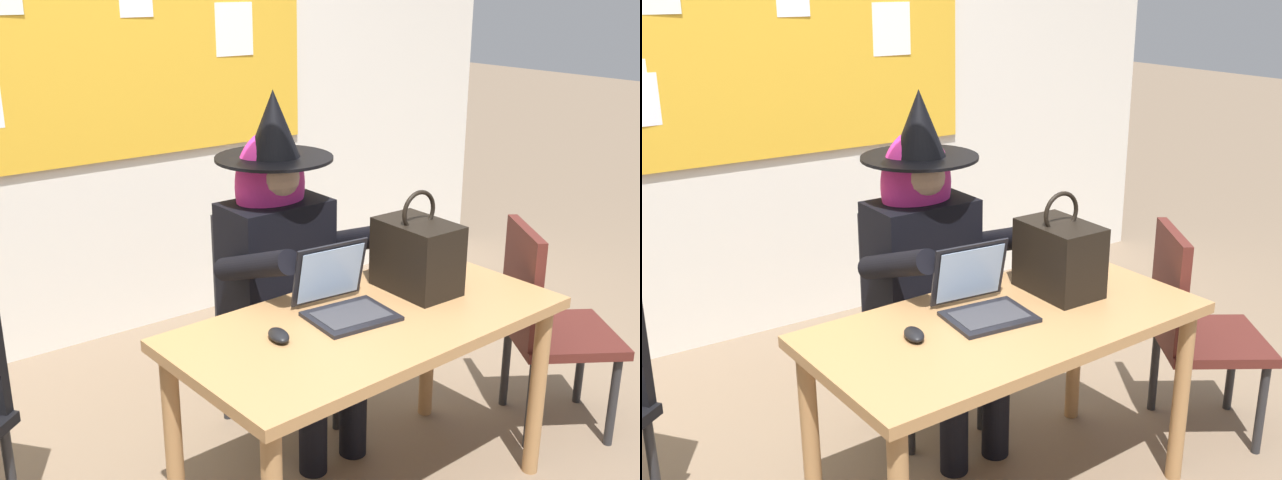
{
  "view_description": "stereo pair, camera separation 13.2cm",
  "coord_description": "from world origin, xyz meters",
  "views": [
    {
      "loc": [
        -1.4,
        -1.81,
        1.83
      ],
      "look_at": [
        0.19,
        0.32,
        0.92
      ],
      "focal_mm": 43.55,
      "sensor_mm": 36.0,
      "label": 1
    },
    {
      "loc": [
        -1.3,
        -1.88,
        1.83
      ],
      "look_at": [
        0.19,
        0.32,
        0.92
      ],
      "focal_mm": 43.55,
      "sensor_mm": 36.0,
      "label": 2
    }
  ],
  "objects": [
    {
      "name": "wall_back_bulletin",
      "position": [
        -0.0,
        1.93,
        1.43
      ],
      "size": [
        5.32,
        2.11,
        2.84
      ],
      "color": "silver",
      "rests_on": "ground"
    },
    {
      "name": "chair_at_desk",
      "position": [
        0.22,
        0.71,
        0.52
      ],
      "size": [
        0.43,
        0.43,
        0.92
      ],
      "rotation": [
        0.0,
        0.0,
        -1.6
      ],
      "color": "black",
      "rests_on": "ground"
    },
    {
      "name": "chair_extra_corner",
      "position": [
        1.08,
        -0.03,
        0.5
      ],
      "size": [
        0.58,
        0.58,
        0.89
      ],
      "rotation": [
        0.0,
        0.0,
        5.71
      ],
      "color": "#4C1E19",
      "rests_on": "ground"
    },
    {
      "name": "computer_mouse",
      "position": [
        -0.17,
        0.05,
        0.75
      ],
      "size": [
        0.08,
        0.11,
        0.03
      ],
      "primitive_type": "ellipsoid",
      "rotation": [
        0.0,
        0.0,
        -0.21
      ],
      "color": "black",
      "rests_on": "desk_main"
    },
    {
      "name": "laptop",
      "position": [
        0.12,
        0.1,
        0.79
      ],
      "size": [
        0.3,
        0.3,
        0.23
      ],
      "rotation": [
        0.0,
        0.0,
        -0.09
      ],
      "color": "black",
      "rests_on": "desk_main"
    },
    {
      "name": "desk_main",
      "position": [
        0.17,
        0.01,
        0.64
      ],
      "size": [
        1.39,
        0.74,
        0.74
      ],
      "rotation": [
        0.0,
        0.0,
        0.05
      ],
      "color": "#A37547",
      "rests_on": "ground"
    },
    {
      "name": "handbag",
      "position": [
        0.47,
        0.1,
        0.87
      ],
      "size": [
        0.2,
        0.3,
        0.38
      ],
      "rotation": [
        0.0,
        0.0,
        -0.06
      ],
      "color": "black",
      "rests_on": "desk_main"
    },
    {
      "name": "person_costumed",
      "position": [
        0.22,
        0.59,
        0.8
      ],
      "size": [
        0.6,
        0.7,
        1.43
      ],
      "rotation": [
        0.0,
        0.0,
        -1.56
      ],
      "color": "black",
      "rests_on": "ground"
    }
  ]
}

